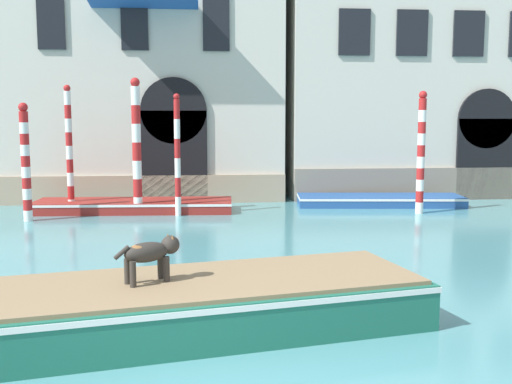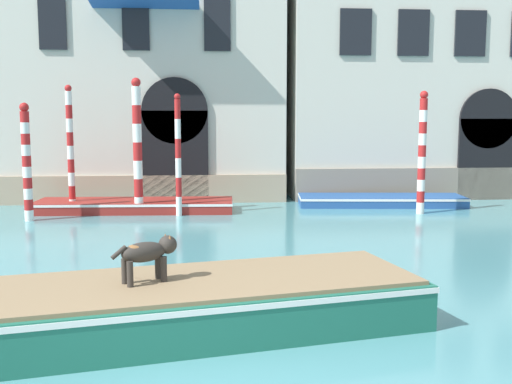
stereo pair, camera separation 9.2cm
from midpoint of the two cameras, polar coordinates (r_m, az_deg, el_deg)
palazzo_right at (r=26.49m, az=14.92°, el=14.74°), size 10.71×6.13×13.48m
boat_foreground at (r=9.07m, az=-4.11°, el=-10.34°), size 6.64×3.52×0.74m
dog_on_deck at (r=8.81m, az=-9.89°, el=-5.67°), size 0.91×0.61×0.67m
boat_moored_near_palazzo at (r=20.27m, az=-11.33°, el=-1.25°), size 6.56×2.10×0.38m
boat_moored_far at (r=21.66m, az=11.91°, el=-0.76°), size 5.91×2.19×0.35m
mooring_pole_0 at (r=20.41m, az=-17.13°, el=3.96°), size 0.22×0.22×4.15m
mooring_pole_1 at (r=19.33m, az=-11.09°, el=4.28°), size 0.29×0.29×4.34m
mooring_pole_2 at (r=19.96m, az=15.66°, el=3.66°), size 0.26×0.26×3.94m
mooring_pole_3 at (r=18.97m, az=-7.29°, el=3.53°), size 0.19×0.19×3.84m
mooring_pole_4 at (r=19.15m, az=-20.87°, el=2.72°), size 0.27×0.27×3.54m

